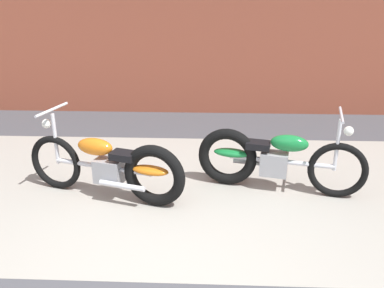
% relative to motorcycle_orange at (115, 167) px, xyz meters
% --- Properties ---
extents(ground_plane, '(80.00, 80.00, 0.00)m').
position_rel_motorcycle_orange_xyz_m(ground_plane, '(0.68, -1.47, -0.40)').
color(ground_plane, '#47474C').
extents(sidewalk_slab, '(36.00, 3.50, 0.01)m').
position_rel_motorcycle_orange_xyz_m(sidewalk_slab, '(0.68, 0.28, -0.40)').
color(sidewalk_slab, '#9E998E').
rests_on(sidewalk_slab, ground).
extents(motorcycle_orange, '(1.95, 0.81, 1.03)m').
position_rel_motorcycle_orange_xyz_m(motorcycle_orange, '(0.00, 0.00, 0.00)').
color(motorcycle_orange, black).
rests_on(motorcycle_orange, ground).
extents(motorcycle_green, '(1.98, 0.73, 1.03)m').
position_rel_motorcycle_orange_xyz_m(motorcycle_green, '(1.78, 0.33, 0.00)').
color(motorcycle_green, black).
rests_on(motorcycle_green, ground).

